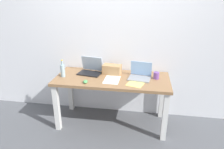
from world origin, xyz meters
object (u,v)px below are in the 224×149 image
desk (112,85)px  laptop_left (91,70)px  computer_mouse (85,82)px  cardboard_box (112,69)px  laptop_right (140,75)px  beer_bottle (63,70)px  coffee_mug (156,76)px

desk → laptop_left: (-0.35, 0.13, 0.16)m
laptop_left → computer_mouse: bearing=-86.9°
desk → laptop_left: bearing=159.4°
cardboard_box → laptop_left: bearing=-176.1°
laptop_right → beer_bottle: beer_bottle is taller
beer_bottle → computer_mouse: beer_bottle is taller
cardboard_box → coffee_mug: size_ratio=2.84×
desk → laptop_left: size_ratio=4.42×
desk → laptop_right: laptop_right is taller
beer_bottle → computer_mouse: (0.38, -0.16, -0.08)m
desk → beer_bottle: bearing=-174.6°
beer_bottle → coffee_mug: size_ratio=2.66×
beer_bottle → computer_mouse: 0.42m
beer_bottle → cardboard_box: size_ratio=0.94×
laptop_right → cardboard_box: (-0.42, 0.11, 0.02)m
laptop_right → desk: bearing=-173.4°
laptop_left → laptop_right: laptop_left is taller
beer_bottle → cardboard_box: (0.68, 0.22, -0.03)m
laptop_left → beer_bottle: 0.41m
cardboard_box → coffee_mug: bearing=-7.7°
coffee_mug → desk: bearing=-174.1°
computer_mouse → laptop_right: bearing=10.3°
laptop_right → coffee_mug: size_ratio=3.52×
laptop_left → beer_bottle: (-0.36, -0.20, 0.04)m
desk → coffee_mug: 0.65m
desk → computer_mouse: bearing=-145.2°
desk → cardboard_box: (-0.02, 0.15, 0.18)m
laptop_left → beer_bottle: beer_bottle is taller
computer_mouse → cardboard_box: cardboard_box is taller
desk → cardboard_box: size_ratio=6.05×
desk → beer_bottle: 0.74m
laptop_left → cardboard_box: size_ratio=1.37×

